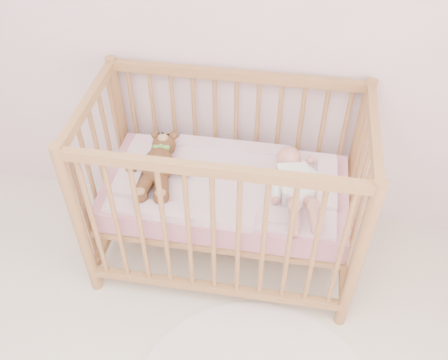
# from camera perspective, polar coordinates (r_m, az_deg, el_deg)

# --- Properties ---
(crib) EXTENTS (1.36, 0.76, 1.00)m
(crib) POSITION_cam_1_polar(r_m,az_deg,el_deg) (2.54, 0.18, -1.17)
(crib) COLOR tan
(crib) RESTS_ON floor
(mattress) EXTENTS (1.22, 0.62, 0.13)m
(mattress) POSITION_cam_1_polar(r_m,az_deg,el_deg) (2.55, 0.18, -1.41)
(mattress) COLOR pink
(mattress) RESTS_ON crib
(blanket) EXTENTS (1.10, 0.58, 0.06)m
(blanket) POSITION_cam_1_polar(r_m,az_deg,el_deg) (2.50, 0.19, -0.20)
(blanket) COLOR pink
(blanket) RESTS_ON mattress
(baby) EXTENTS (0.40, 0.62, 0.14)m
(baby) POSITION_cam_1_polar(r_m,az_deg,el_deg) (2.42, 8.11, -0.16)
(baby) COLOR white
(baby) RESTS_ON blanket
(teddy_bear) EXTENTS (0.38, 0.51, 0.14)m
(teddy_bear) POSITION_cam_1_polar(r_m,az_deg,el_deg) (2.49, -7.61, 1.76)
(teddy_bear) COLOR brown
(teddy_bear) RESTS_ON blanket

